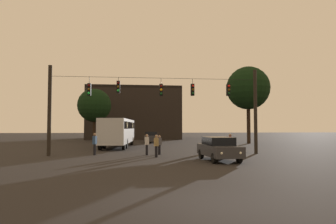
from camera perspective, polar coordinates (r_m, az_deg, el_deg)
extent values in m
plane|color=black|center=(33.31, -3.43, -6.58)|extent=(168.00, 168.00, 0.00)
cylinder|color=black|center=(24.75, -21.36, 0.31)|extent=(0.28, 0.28, 6.89)
cylinder|color=black|center=(25.94, 16.09, 0.09)|extent=(0.28, 0.28, 6.89)
cylinder|color=black|center=(24.29, -2.17, 6.39)|extent=(16.31, 0.02, 0.02)
cylinder|color=black|center=(24.41, -14.55, 5.80)|extent=(0.03, 0.03, 0.51)
cube|color=black|center=(24.31, -14.57, 4.10)|extent=(0.26, 0.32, 0.95)
sphere|color=#510A0A|center=(24.17, -14.62, 4.85)|extent=(0.20, 0.20, 0.20)
sphere|color=#5B3D0C|center=(24.13, -14.63, 4.15)|extent=(0.20, 0.20, 0.20)
sphere|color=#1EE04C|center=(24.10, -14.64, 3.44)|extent=(0.20, 0.20, 0.20)
cylinder|color=black|center=(24.22, -9.29, 6.09)|extent=(0.03, 0.03, 0.27)
cube|color=black|center=(24.13, -9.30, 4.66)|extent=(0.26, 0.32, 0.95)
sphere|color=#510A0A|center=(24.00, -9.32, 5.42)|extent=(0.20, 0.20, 0.20)
sphere|color=#5B3D0C|center=(23.95, -9.32, 4.71)|extent=(0.20, 0.20, 0.20)
sphere|color=#1EE04C|center=(23.92, -9.33, 4.00)|extent=(0.20, 0.20, 0.20)
cylinder|color=black|center=(24.28, -1.32, 5.80)|extent=(0.03, 0.03, 0.47)
cube|color=black|center=(24.18, -1.32, 4.14)|extent=(0.26, 0.32, 0.95)
sphere|color=#510A0A|center=(24.04, -1.28, 4.91)|extent=(0.20, 0.20, 0.20)
sphere|color=orange|center=(24.00, -1.28, 4.20)|extent=(0.20, 0.20, 0.20)
sphere|color=#0C4219|center=(23.97, -1.28, 3.48)|extent=(0.20, 0.20, 0.20)
cylinder|color=black|center=(24.64, 4.61, 5.74)|extent=(0.03, 0.03, 0.41)
cube|color=black|center=(24.55, 4.62, 4.17)|extent=(0.26, 0.32, 0.95)
sphere|color=red|center=(24.41, 4.70, 4.92)|extent=(0.20, 0.20, 0.20)
sphere|color=#5B3D0C|center=(24.37, 4.70, 4.22)|extent=(0.20, 0.20, 0.20)
sphere|color=#0C4219|center=(24.34, 4.71, 3.52)|extent=(0.20, 0.20, 0.20)
cylinder|color=black|center=(25.38, 11.23, 5.57)|extent=(0.03, 0.03, 0.39)
cube|color=black|center=(25.29, 11.24, 4.07)|extent=(0.26, 0.32, 0.95)
sphere|color=red|center=(25.16, 11.36, 4.80)|extent=(0.20, 0.20, 0.20)
sphere|color=#5B3D0C|center=(25.12, 11.37, 4.12)|extent=(0.20, 0.20, 0.20)
sphere|color=#0C4219|center=(25.09, 11.37, 3.44)|extent=(0.20, 0.20, 0.20)
cube|color=#B7BCC6|center=(33.42, -9.32, -3.53)|extent=(3.47, 11.18, 2.50)
cube|color=black|center=(33.42, -9.31, -2.48)|extent=(3.45, 10.53, 0.70)
cylinder|color=black|center=(37.53, -10.19, -5.35)|extent=(0.37, 1.02, 1.00)
cylinder|color=black|center=(37.26, -6.80, -5.40)|extent=(0.37, 1.02, 1.00)
cylinder|color=black|center=(31.46, -11.90, -5.83)|extent=(0.37, 1.02, 1.00)
cylinder|color=black|center=(31.14, -7.86, -5.89)|extent=(0.37, 1.02, 1.00)
cylinder|color=black|center=(29.52, -12.60, -6.02)|extent=(0.37, 1.02, 1.00)
cylinder|color=black|center=(29.18, -8.29, -6.10)|extent=(0.37, 1.02, 1.00)
cube|color=beige|center=(36.69, -8.61, -2.52)|extent=(2.62, 1.02, 0.56)
cube|color=beige|center=(30.69, -10.01, -2.45)|extent=(2.62, 1.02, 0.56)
cube|color=#2D2D33|center=(20.09, 9.54, -7.11)|extent=(2.02, 4.39, 0.68)
cube|color=black|center=(20.19, 9.38, -5.39)|extent=(1.70, 2.40, 0.52)
cylinder|color=black|center=(19.08, 13.22, -8.33)|extent=(0.25, 0.65, 0.64)
cylinder|color=black|center=(18.53, 8.66, -8.54)|extent=(0.25, 0.65, 0.64)
cylinder|color=black|center=(21.71, 10.30, -7.68)|extent=(0.25, 0.65, 0.64)
cylinder|color=black|center=(21.23, 6.25, -7.82)|extent=(0.25, 0.65, 0.64)
sphere|color=white|center=(18.34, 13.41, -7.49)|extent=(0.18, 0.18, 0.18)
sphere|color=white|center=(17.92, 9.99, -7.63)|extent=(0.18, 0.18, 0.18)
cube|color=#2D2D33|center=(42.75, -3.16, -4.87)|extent=(2.15, 4.44, 0.68)
cube|color=black|center=(42.58, -3.16, -4.07)|extent=(1.77, 2.45, 0.52)
cylinder|color=black|center=(44.21, -4.14, -5.24)|extent=(0.27, 0.66, 0.64)
cylinder|color=black|center=(44.17, -2.09, -5.25)|extent=(0.27, 0.66, 0.64)
cylinder|color=black|center=(41.37, -4.30, -5.40)|extent=(0.27, 0.66, 0.64)
cylinder|color=black|center=(41.33, -2.11, -5.41)|extent=(0.27, 0.66, 0.64)
sphere|color=white|center=(44.86, -3.83, -4.77)|extent=(0.18, 0.18, 0.18)
sphere|color=white|center=(44.84, -2.35, -4.77)|extent=(0.18, 0.18, 0.18)
cylinder|color=black|center=(23.57, 11.60, -7.06)|extent=(0.14, 0.14, 0.83)
cylinder|color=black|center=(23.41, 11.60, -7.09)|extent=(0.14, 0.14, 0.83)
cube|color=maroon|center=(23.45, 11.58, -5.31)|extent=(0.34, 0.42, 0.62)
sphere|color=#8C6B51|center=(23.44, 11.57, -4.28)|extent=(0.22, 0.22, 0.22)
cylinder|color=black|center=(21.90, -2.14, -7.48)|extent=(0.14, 0.14, 0.80)
cylinder|color=black|center=(22.05, -2.30, -7.45)|extent=(0.14, 0.14, 0.80)
cube|color=#997F4C|center=(21.93, -2.22, -5.64)|extent=(0.34, 0.42, 0.60)
sphere|color=#8C6B51|center=(21.92, -2.21, -4.58)|extent=(0.22, 0.22, 0.22)
cylinder|color=black|center=(23.66, -3.94, -7.13)|extent=(0.14, 0.14, 0.80)
cylinder|color=black|center=(23.81, -4.06, -7.10)|extent=(0.14, 0.14, 0.80)
cube|color=silver|center=(23.70, -4.00, -5.42)|extent=(0.33, 0.41, 0.60)
sphere|color=#8C6B51|center=(23.68, -3.99, -4.44)|extent=(0.22, 0.22, 0.22)
cylinder|color=black|center=(24.21, -1.72, -7.09)|extent=(0.14, 0.14, 0.75)
cylinder|color=black|center=(24.06, -1.56, -7.12)|extent=(0.14, 0.14, 0.75)
cube|color=#4C4C56|center=(24.09, -1.64, -5.54)|extent=(0.35, 0.42, 0.56)
sphere|color=#8C6B51|center=(24.08, -1.63, -4.63)|extent=(0.20, 0.20, 0.20)
cylinder|color=black|center=(24.46, -13.53, -6.86)|extent=(0.14, 0.14, 0.84)
cylinder|color=black|center=(24.32, -13.68, -6.89)|extent=(0.14, 0.14, 0.84)
cube|color=#2D4C7F|center=(24.35, -13.59, -5.14)|extent=(0.33, 0.41, 0.63)
sphere|color=#8C6B51|center=(24.33, -13.57, -4.13)|extent=(0.23, 0.23, 0.23)
cube|color=black|center=(57.82, -6.41, -0.58)|extent=(16.55, 11.95, 8.89)
cube|color=black|center=(58.19, -6.38, 4.04)|extent=(16.55, 11.95, 0.50)
cylinder|color=black|center=(45.77, -13.71, -3.20)|extent=(0.43, 0.43, 3.65)
sphere|color=black|center=(45.88, -13.65, 1.23)|extent=(4.91, 4.91, 4.91)
cylinder|color=black|center=(41.83, 14.88, -2.03)|extent=(0.48, 0.48, 5.39)
sphere|color=black|center=(42.15, 14.80, 4.38)|extent=(5.75, 5.75, 5.75)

